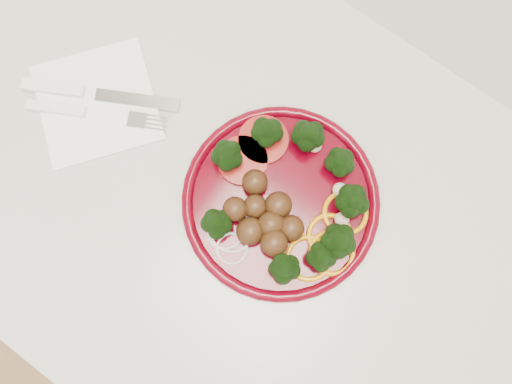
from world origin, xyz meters
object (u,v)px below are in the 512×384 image
Objects in this scene: fork at (73,111)px; plate at (283,202)px; napkin at (97,103)px; knife at (80,92)px.

plate is at bearing -16.25° from fork.
napkin is 0.03m from knife.
napkin is at bearing -22.66° from knife.
fork is (0.01, -0.02, -0.00)m from knife.
plate is 1.67× the size of napkin.
napkin is 0.78× the size of knife.
plate is 0.30m from knife.
plate is 0.27m from napkin.
knife is at bearing -172.97° from plate.
napkin is 0.88× the size of fork.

